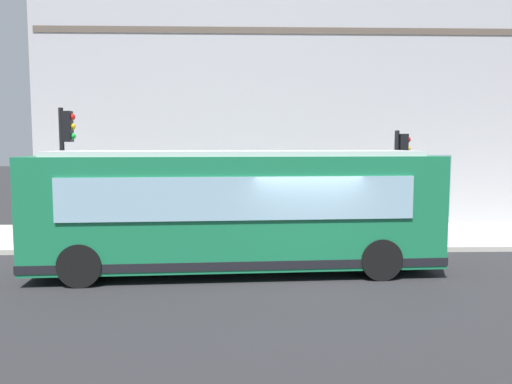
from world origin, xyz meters
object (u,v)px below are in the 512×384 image
Objects in this scene: traffic_light_near_corner at (400,166)px; traffic_light_down_block at (66,151)px; fire_hydrant at (338,223)px; pedestrian_near_building_entrance at (21,204)px; newspaper_vending_box at (248,217)px; city_bus_nearside at (235,211)px; pedestrian_near_hydrant at (100,205)px.

traffic_light_down_block reaches higher than traffic_light_near_corner.
traffic_light_near_corner is at bearing -89.99° from traffic_light_down_block.
fire_hydrant is 0.40× the size of pedestrian_near_building_entrance.
city_bus_nearside is at bearing 175.81° from newspaper_vending_box.
city_bus_nearside reaches higher than pedestrian_near_building_entrance.
traffic_light_near_corner reaches higher than city_bus_nearside.
pedestrian_near_building_entrance is (-1.02, 2.34, 0.14)m from pedestrian_near_hydrant.
traffic_light_near_corner is 10.38m from pedestrian_near_hydrant.
traffic_light_near_corner is 3.87× the size of newspaper_vending_box.
city_bus_nearside is 7.27m from pedestrian_near_hydrant.
pedestrian_near_hydrant is at bearing 83.59° from fire_hydrant.
city_bus_nearside is at bearing 116.32° from traffic_light_near_corner.
fire_hydrant is 0.46× the size of pedestrian_near_hydrant.
pedestrian_near_building_entrance is at bearing 113.48° from pedestrian_near_hydrant.
pedestrian_near_hydrant is (2.91, -0.14, -1.96)m from traffic_light_down_block.
traffic_light_near_corner reaches higher than pedestrian_near_building_entrance.
traffic_light_near_corner is 4.71× the size of fire_hydrant.
newspaper_vending_box reaches higher than fire_hydrant.
newspaper_vending_box is at bearing -82.71° from pedestrian_near_building_entrance.
pedestrian_near_hydrant is (5.37, 4.87, -0.48)m from city_bus_nearside.
traffic_light_down_block is (-0.00, 9.99, 0.45)m from traffic_light_near_corner.
traffic_light_near_corner is 0.84× the size of traffic_light_down_block.
traffic_light_near_corner is 12.42m from pedestrian_near_building_entrance.
traffic_light_down_block is at bearing 63.86° from city_bus_nearside.
traffic_light_near_corner reaches higher than pedestrian_near_hydrant.
traffic_light_down_block is at bearing 103.00° from fire_hydrant.
pedestrian_near_building_entrance is at bearing 58.94° from city_bus_nearside.
city_bus_nearside is 5.56× the size of pedestrian_near_building_entrance.
traffic_light_down_block is at bearing -130.57° from pedestrian_near_building_entrance.
traffic_light_down_block reaches higher than city_bus_nearside.
fire_hydrant is at bearing 36.95° from traffic_light_near_corner.
city_bus_nearside is at bearing -121.06° from pedestrian_near_building_entrance.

